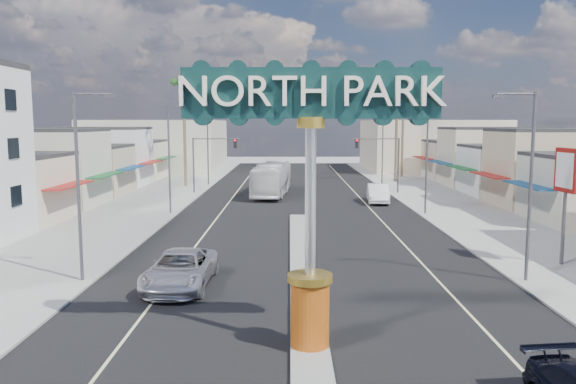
{
  "coord_description": "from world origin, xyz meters",
  "views": [
    {
      "loc": [
        -0.68,
        -16.07,
        7.58
      ],
      "look_at": [
        -0.75,
        9.58,
        4.41
      ],
      "focal_mm": 35.0,
      "sensor_mm": 36.0,
      "label": 1
    }
  ],
  "objects_px": {
    "streetlight_l_far": "(209,144)",
    "streetlight_r_far": "(381,144)",
    "streetlight_l_mid": "(171,154)",
    "streetlight_r_mid": "(425,154)",
    "palm_right_far": "(404,88)",
    "city_bus": "(272,179)",
    "gateway_sign": "(311,174)",
    "traffic_signal_right": "(382,154)",
    "streetlight_r_near": "(528,177)",
    "palm_right_mid": "(397,99)",
    "suv_left": "(180,270)",
    "palm_left_far": "(184,89)",
    "streetlight_l_near": "(81,177)",
    "bank_pylon_sign": "(566,177)",
    "car_parked_right": "(378,193)",
    "traffic_signal_left": "(210,154)"
  },
  "relations": [
    {
      "from": "palm_left_far",
      "to": "palm_right_mid",
      "type": "bearing_deg",
      "value": 12.99
    },
    {
      "from": "palm_right_mid",
      "to": "suv_left",
      "type": "xyz_separation_m",
      "value": [
        -18.74,
        -46.78,
        -9.77
      ]
    },
    {
      "from": "streetlight_r_far",
      "to": "suv_left",
      "type": "relative_size",
      "value": 1.5
    },
    {
      "from": "palm_right_far",
      "to": "streetlight_r_far",
      "type": "bearing_deg",
      "value": -114.55
    },
    {
      "from": "streetlight_r_near",
      "to": "bank_pylon_sign",
      "type": "relative_size",
      "value": 1.46
    },
    {
      "from": "city_bus",
      "to": "palm_right_far",
      "type": "bearing_deg",
      "value": 52.84
    },
    {
      "from": "streetlight_l_mid",
      "to": "streetlight_r_far",
      "type": "xyz_separation_m",
      "value": [
        20.87,
        22.0,
        0.0
      ]
    },
    {
      "from": "streetlight_r_mid",
      "to": "car_parked_right",
      "type": "height_order",
      "value": "streetlight_r_mid"
    },
    {
      "from": "streetlight_l_near",
      "to": "palm_left_far",
      "type": "height_order",
      "value": "palm_left_far"
    },
    {
      "from": "bank_pylon_sign",
      "to": "palm_right_mid",
      "type": "bearing_deg",
      "value": 85.96
    },
    {
      "from": "streetlight_r_mid",
      "to": "bank_pylon_sign",
      "type": "height_order",
      "value": "streetlight_r_mid"
    },
    {
      "from": "streetlight_r_far",
      "to": "streetlight_r_near",
      "type": "bearing_deg",
      "value": -90.0
    },
    {
      "from": "suv_left",
      "to": "streetlight_l_mid",
      "type": "bearing_deg",
      "value": 104.75
    },
    {
      "from": "car_parked_right",
      "to": "streetlight_l_far",
      "type": "bearing_deg",
      "value": 145.46
    },
    {
      "from": "streetlight_l_far",
      "to": "gateway_sign",
      "type": "bearing_deg",
      "value": -78.22
    },
    {
      "from": "streetlight_r_far",
      "to": "suv_left",
      "type": "bearing_deg",
      "value": -110.71
    },
    {
      "from": "traffic_signal_left",
      "to": "streetlight_r_mid",
      "type": "height_order",
      "value": "streetlight_r_mid"
    },
    {
      "from": "traffic_signal_right",
      "to": "palm_left_far",
      "type": "xyz_separation_m",
      "value": [
        -22.18,
        6.01,
        7.22
      ]
    },
    {
      "from": "streetlight_l_far",
      "to": "car_parked_right",
      "type": "height_order",
      "value": "streetlight_l_far"
    },
    {
      "from": "streetlight_r_mid",
      "to": "car_parked_right",
      "type": "relative_size",
      "value": 1.66
    },
    {
      "from": "palm_left_far",
      "to": "bank_pylon_sign",
      "type": "bearing_deg",
      "value": -54.06
    },
    {
      "from": "gateway_sign",
      "to": "streetlight_r_near",
      "type": "relative_size",
      "value": 1.02
    },
    {
      "from": "streetlight_l_far",
      "to": "city_bus",
      "type": "distance_m",
      "value": 12.64
    },
    {
      "from": "palm_right_mid",
      "to": "traffic_signal_right",
      "type": "bearing_deg",
      "value": -107.63
    },
    {
      "from": "suv_left",
      "to": "city_bus",
      "type": "distance_m",
      "value": 33.66
    },
    {
      "from": "streetlight_r_near",
      "to": "streetlight_r_mid",
      "type": "bearing_deg",
      "value": 90.0
    },
    {
      "from": "palm_right_far",
      "to": "suv_left",
      "type": "relative_size",
      "value": 2.34
    },
    {
      "from": "streetlight_l_near",
      "to": "palm_right_mid",
      "type": "relative_size",
      "value": 0.74
    },
    {
      "from": "streetlight_r_near",
      "to": "palm_right_mid",
      "type": "xyz_separation_m",
      "value": [
        2.57,
        46.0,
        5.54
      ]
    },
    {
      "from": "traffic_signal_right",
      "to": "streetlight_r_mid",
      "type": "bearing_deg",
      "value": -84.9
    },
    {
      "from": "streetlight_r_near",
      "to": "city_bus",
      "type": "xyz_separation_m",
      "value": [
        -12.97,
        32.71,
        -3.35
      ]
    },
    {
      "from": "gateway_sign",
      "to": "city_bus",
      "type": "bearing_deg",
      "value": 93.57
    },
    {
      "from": "palm_right_far",
      "to": "city_bus",
      "type": "distance_m",
      "value": 28.17
    },
    {
      "from": "streetlight_l_near",
      "to": "palm_right_far",
      "type": "relative_size",
      "value": 0.64
    },
    {
      "from": "streetlight_l_far",
      "to": "streetlight_r_far",
      "type": "distance_m",
      "value": 20.87
    },
    {
      "from": "streetlight_l_near",
      "to": "streetlight_r_far",
      "type": "distance_m",
      "value": 46.9
    },
    {
      "from": "streetlight_r_far",
      "to": "streetlight_l_near",
      "type": "bearing_deg",
      "value": -116.42
    },
    {
      "from": "streetlight_l_near",
      "to": "palm_right_mid",
      "type": "height_order",
      "value": "palm_right_mid"
    },
    {
      "from": "palm_right_mid",
      "to": "bank_pylon_sign",
      "type": "xyz_separation_m",
      "value": [
        0.77,
        -42.93,
        -5.82
      ]
    },
    {
      "from": "traffic_signal_right",
      "to": "streetlight_l_mid",
      "type": "height_order",
      "value": "streetlight_l_mid"
    },
    {
      "from": "palm_left_far",
      "to": "palm_right_mid",
      "type": "xyz_separation_m",
      "value": [
        26.0,
        6.0,
        -0.9
      ]
    },
    {
      "from": "streetlight_r_near",
      "to": "streetlight_r_mid",
      "type": "height_order",
      "value": "same"
    },
    {
      "from": "traffic_signal_right",
      "to": "bank_pylon_sign",
      "type": "relative_size",
      "value": 0.97
    },
    {
      "from": "streetlight_l_far",
      "to": "streetlight_l_near",
      "type": "bearing_deg",
      "value": -90.0
    },
    {
      "from": "gateway_sign",
      "to": "palm_right_far",
      "type": "height_order",
      "value": "palm_right_far"
    },
    {
      "from": "streetlight_l_mid",
      "to": "streetlight_r_mid",
      "type": "relative_size",
      "value": 1.0
    },
    {
      "from": "gateway_sign",
      "to": "streetlight_l_near",
      "type": "distance_m",
      "value": 13.19
    },
    {
      "from": "gateway_sign",
      "to": "car_parked_right",
      "type": "distance_m",
      "value": 36.23
    },
    {
      "from": "palm_right_mid",
      "to": "streetlight_l_near",
      "type": "bearing_deg",
      "value": -116.99
    },
    {
      "from": "streetlight_r_near",
      "to": "streetlight_r_mid",
      "type": "relative_size",
      "value": 1.0
    }
  ]
}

